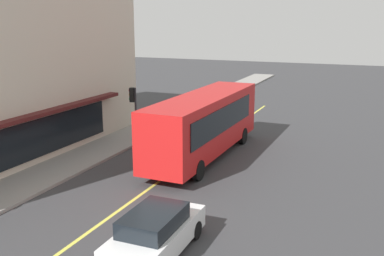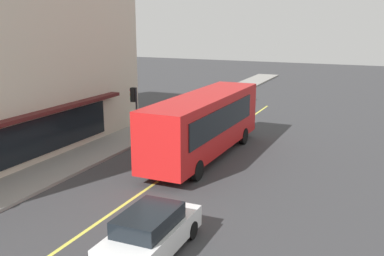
{
  "view_description": "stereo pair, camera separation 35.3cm",
  "coord_description": "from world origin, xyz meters",
  "px_view_note": "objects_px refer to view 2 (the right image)",
  "views": [
    {
      "loc": [
        -20.31,
        -9.15,
        7.46
      ],
      "look_at": [
        1.74,
        0.18,
        1.6
      ],
      "focal_mm": 41.43,
      "sensor_mm": 36.0,
      "label": 1
    },
    {
      "loc": [
        -20.17,
        -9.47,
        7.46
      ],
      "look_at": [
        1.74,
        0.18,
        1.6
      ],
      "focal_mm": 41.43,
      "sensor_mm": 36.0,
      "label": 2
    }
  ],
  "objects_px": {
    "car_black": "(178,124)",
    "bus": "(205,122)",
    "traffic_light": "(134,100)",
    "car_white": "(151,232)"
  },
  "relations": [
    {
      "from": "traffic_light",
      "to": "car_black",
      "type": "distance_m",
      "value": 3.45
    },
    {
      "from": "bus",
      "to": "car_white",
      "type": "height_order",
      "value": "bus"
    },
    {
      "from": "car_black",
      "to": "bus",
      "type": "bearing_deg",
      "value": -137.96
    },
    {
      "from": "traffic_light",
      "to": "car_white",
      "type": "distance_m",
      "value": 14.56
    },
    {
      "from": "bus",
      "to": "traffic_light",
      "type": "xyz_separation_m",
      "value": [
        1.68,
        5.47,
        0.55
      ]
    },
    {
      "from": "traffic_light",
      "to": "bus",
      "type": "bearing_deg",
      "value": -107.06
    },
    {
      "from": "traffic_light",
      "to": "car_white",
      "type": "xyz_separation_m",
      "value": [
        -12.13,
        -7.85,
        -1.79
      ]
    },
    {
      "from": "bus",
      "to": "car_black",
      "type": "distance_m",
      "value": 5.34
    },
    {
      "from": "bus",
      "to": "traffic_light",
      "type": "height_order",
      "value": "bus"
    },
    {
      "from": "car_white",
      "to": "car_black",
      "type": "bearing_deg",
      "value": 22.26
    }
  ]
}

